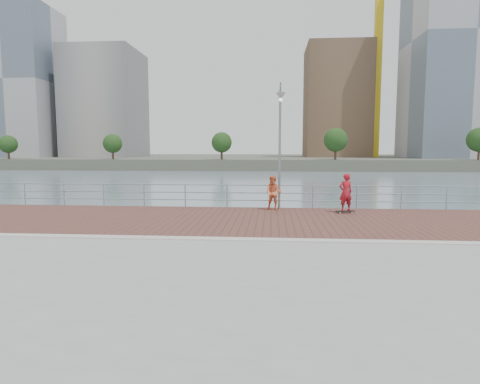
# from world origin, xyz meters

# --- Properties ---
(water) EXTENTS (400.00, 400.00, 0.00)m
(water) POSITION_xyz_m (0.00, 0.00, -2.00)
(water) COLOR slate
(water) RESTS_ON ground
(seawall) EXTENTS (40.00, 24.00, 2.00)m
(seawall) POSITION_xyz_m (0.00, -5.00, -1.00)
(seawall) COLOR gray
(seawall) RESTS_ON ground
(brick_lane) EXTENTS (40.00, 6.80, 0.02)m
(brick_lane) POSITION_xyz_m (0.00, 3.60, 0.01)
(brick_lane) COLOR brown
(brick_lane) RESTS_ON seawall
(curb) EXTENTS (40.00, 0.40, 0.06)m
(curb) POSITION_xyz_m (0.00, 0.00, 0.03)
(curb) COLOR #B7B5AD
(curb) RESTS_ON seawall
(far_shore) EXTENTS (320.00, 95.00, 2.50)m
(far_shore) POSITION_xyz_m (0.00, 122.50, -0.75)
(far_shore) COLOR #4C5142
(far_shore) RESTS_ON ground
(guardrail) EXTENTS (39.06, 0.06, 1.13)m
(guardrail) POSITION_xyz_m (0.00, 7.00, 0.69)
(guardrail) COLOR #8C9EA8
(guardrail) RESTS_ON brick_lane
(street_lamp) EXTENTS (0.40, 1.17, 5.53)m
(street_lamp) POSITION_xyz_m (1.48, 6.10, 3.93)
(street_lamp) COLOR gray
(street_lamp) RESTS_ON brick_lane
(skateboard) EXTENTS (0.88, 0.44, 0.10)m
(skateboard) POSITION_xyz_m (4.37, 5.60, 0.10)
(skateboard) COLOR black
(skateboard) RESTS_ON brick_lane
(skateboarder) EXTENTS (0.69, 0.55, 1.66)m
(skateboarder) POSITION_xyz_m (4.37, 5.60, 0.94)
(skateboarder) COLOR #AA1623
(skateboarder) RESTS_ON skateboard
(bystander) EXTENTS (0.91, 0.79, 1.60)m
(bystander) POSITION_xyz_m (1.21, 6.23, 0.82)
(bystander) COLOR #EE7746
(bystander) RESTS_ON brick_lane
(tower_crane) EXTENTS (47.00, 2.00, 50.70)m
(tower_crane) POSITION_xyz_m (27.36, 104.00, 33.50)
(tower_crane) COLOR gold
(tower_crane) RESTS_ON far_shore
(skyline) EXTENTS (233.00, 41.00, 67.10)m
(skyline) POSITION_xyz_m (31.66, 104.32, 24.48)
(skyline) COLOR #ADA38E
(skyline) RESTS_ON far_shore
(shoreline_trees) EXTENTS (144.28, 5.18, 6.91)m
(shoreline_trees) POSITION_xyz_m (11.78, 77.00, 4.42)
(shoreline_trees) COLOR #473323
(shoreline_trees) RESTS_ON far_shore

